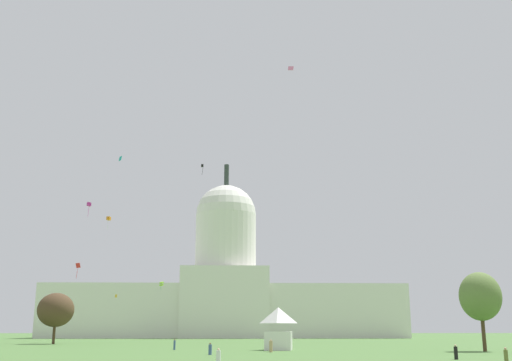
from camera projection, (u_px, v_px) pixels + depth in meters
The scene contains 18 objects.
capitol_building at pixel (225, 292), 216.19m from camera, with size 125.93×28.53×63.31m.
event_tent at pixel (278, 328), 94.49m from camera, with size 5.01×5.89×6.53m.
tree_west_mid at pixel (56, 310), 132.05m from camera, with size 8.58×8.44×10.88m.
tree_east_mid at pixel (480, 297), 90.55m from camera, with size 8.76×8.24×11.58m.
person_olive_mid_center at pixel (506, 358), 52.04m from camera, with size 0.45×0.45×1.70m.
person_white_edge_west at pixel (218, 357), 55.93m from camera, with size 0.57×0.57×1.51m.
person_denim_lawn_far_right at pixel (174, 345), 94.81m from camera, with size 0.45×0.45×1.66m.
person_tan_front_center at pixel (271, 346), 85.60m from camera, with size 0.67×0.67×1.78m.
person_black_mid_left at pixel (456, 353), 65.60m from camera, with size 0.57×0.57×1.59m.
person_denim_near_tent at pixel (210, 349), 77.24m from camera, with size 0.58×0.58×1.51m.
kite_red_low at pixel (78, 267), 141.62m from camera, with size 1.19×0.69×3.61m.
kite_lime_low at pixel (162, 284), 172.55m from camera, with size 1.24×1.27×2.41m.
kite_turquoise_high at pixel (120, 158), 163.90m from camera, with size 0.88×1.08×1.50m.
kite_black_high at pixel (202, 166), 171.19m from camera, with size 0.72×0.77×3.09m.
kite_pink_high at pixel (291, 68), 110.86m from camera, with size 1.08×0.44×0.94m.
kite_orange_mid at pixel (109, 219), 163.26m from camera, with size 1.17×1.19×3.55m.
kite_gold_low at pixel (116, 296), 162.64m from camera, with size 0.73×0.49×0.93m.
kite_magenta_mid at pixel (89, 204), 154.00m from camera, with size 1.30×1.28×3.88m.
Camera 1 is at (-1.44, -39.96, 3.30)m, focal length 42.33 mm.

